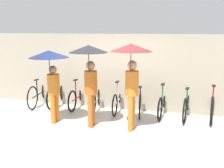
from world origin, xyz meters
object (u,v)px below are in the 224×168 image
pedestrian_leading (51,66)px  parked_bicycle_3 (97,99)px  parked_bicycle_2 (78,96)px  pedestrian_trailing (131,64)px  parked_bicycle_6 (163,103)px  parked_bicycle_8 (212,105)px  pedestrian_center (89,65)px  parked_bicycle_1 (59,94)px  parked_bicycle_7 (187,105)px  parked_bicycle_4 (118,100)px  parked_bicycle_0 (40,93)px  parked_bicycle_5 (140,101)px

pedestrian_leading → parked_bicycle_3: bearing=-113.8°
parked_bicycle_2 → pedestrian_trailing: 2.80m
parked_bicycle_6 → parked_bicycle_8: (1.34, 0.04, 0.04)m
parked_bicycle_3 → pedestrian_center: size_ratio=0.79×
parked_bicycle_1 → parked_bicycle_3: 1.34m
parked_bicycle_7 → parked_bicycle_4: bearing=96.1°
parked_bicycle_6 → pedestrian_trailing: bearing=159.6°
parked_bicycle_3 → pedestrian_leading: bearing=145.4°
parked_bicycle_0 → parked_bicycle_8: bearing=-96.9°
parked_bicycle_3 → parked_bicycle_6: parked_bicycle_3 is taller
parked_bicycle_4 → parked_bicycle_2: bearing=86.9°
parked_bicycle_0 → parked_bicycle_6: bearing=-97.2°
parked_bicycle_5 → pedestrian_trailing: pedestrian_trailing is taller
parked_bicycle_1 → parked_bicycle_2: (0.67, 0.00, -0.03)m
parked_bicycle_0 → parked_bicycle_2: 1.34m
parked_bicycle_2 → parked_bicycle_3: size_ratio=1.00×
parked_bicycle_8 → pedestrian_trailing: size_ratio=0.80×
pedestrian_center → parked_bicycle_3: bearing=-80.5°
parked_bicycle_3 → parked_bicycle_8: parked_bicycle_8 is taller
parked_bicycle_1 → parked_bicycle_5: parked_bicycle_5 is taller
parked_bicycle_2 → parked_bicycle_7: 3.35m
parked_bicycle_1 → parked_bicycle_8: (4.69, 0.01, -0.00)m
parked_bicycle_6 → parked_bicycle_0: bearing=95.0°
parked_bicycle_0 → parked_bicycle_2: parked_bicycle_2 is taller
parked_bicycle_4 → pedestrian_center: bearing=163.7°
parked_bicycle_0 → parked_bicycle_6: parked_bicycle_0 is taller
parked_bicycle_3 → parked_bicycle_4: size_ratio=0.98×
parked_bicycle_5 → parked_bicycle_3: bearing=84.0°
parked_bicycle_2 → parked_bicycle_8: (4.02, 0.01, 0.03)m
parked_bicycle_0 → pedestrian_trailing: size_ratio=0.85×
parked_bicycle_2 → parked_bicycle_5: (2.01, -0.04, 0.02)m
parked_bicycle_3 → pedestrian_center: 1.91m
parked_bicycle_5 → parked_bicycle_0: bearing=81.8°
parked_bicycle_7 → parked_bicycle_2: bearing=96.3°
parked_bicycle_3 → pedestrian_trailing: 2.32m
parked_bicycle_2 → parked_bicycle_1: bearing=87.4°
parked_bicycle_6 → parked_bicycle_1: bearing=94.2°
parked_bicycle_8 → pedestrian_center: size_ratio=0.82×
parked_bicycle_4 → parked_bicycle_8: (2.68, 0.02, 0.03)m
parked_bicycle_3 → pedestrian_leading: size_ratio=0.85×
parked_bicycle_6 → pedestrian_leading: pedestrian_leading is taller
parked_bicycle_6 → parked_bicycle_8: parked_bicycle_8 is taller
parked_bicycle_0 → parked_bicycle_1: parked_bicycle_0 is taller
parked_bicycle_2 → parked_bicycle_7: parked_bicycle_2 is taller
parked_bicycle_1 → pedestrian_trailing: bearing=-121.0°
parked_bicycle_2 → pedestrian_trailing: bearing=-128.8°
parked_bicycle_0 → pedestrian_center: pedestrian_center is taller
parked_bicycle_5 → pedestrian_trailing: bearing=171.5°
parked_bicycle_2 → parked_bicycle_3: parked_bicycle_2 is taller
parked_bicycle_4 → pedestrian_center: size_ratio=0.80×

